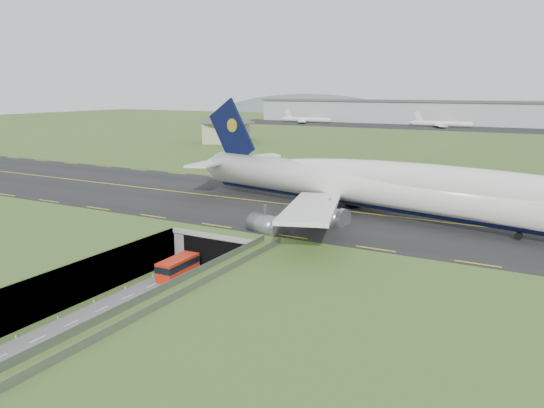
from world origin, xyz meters
The scene contains 10 objects.
ground centered at (0.00, 0.00, 0.00)m, with size 900.00×900.00×0.00m, color #446026.
airfield_deck centered at (0.00, 0.00, 3.00)m, with size 800.00×800.00×6.00m, color gray.
trench_road centered at (0.00, -7.50, 0.10)m, with size 12.00×75.00×0.20m, color slate.
taxiway centered at (0.00, 33.00, 6.09)m, with size 800.00×44.00×0.18m, color black.
tunnel_portal centered at (0.00, 16.71, 3.33)m, with size 17.00×22.30×6.00m.
guideway centered at (11.00, -19.11, 5.32)m, with size 3.00×53.00×7.05m.
jumbo_jet centered at (22.82, 31.41, 11.84)m, with size 103.55×64.12×21.64m.
shuttle_tram centered at (-2.30, 1.69, 1.74)m, with size 3.19×7.85×3.16m.
service_building centered at (-78.85, 131.61, 13.91)m, with size 30.55×30.55×13.35m.
cargo_terminal centered at (-0.12, 299.41, 13.96)m, with size 320.00×67.00×15.60m.
Camera 1 is at (48.20, -60.06, 28.97)m, focal length 35.00 mm.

